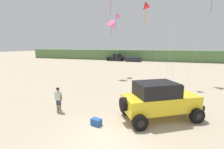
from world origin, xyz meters
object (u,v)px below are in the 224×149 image
person_watching (58,98)px  kite_orange_streamer (117,17)px  jeep (160,100)px  kite_black_sled (113,25)px  kite_purple_stunt (147,7)px  distant_sedan (133,60)px  cooler_box (96,122)px  distant_pickup (116,58)px

person_watching → kite_orange_streamer: kite_orange_streamer is taller
jeep → kite_black_sled: (-6.92, 11.63, 5.80)m
kite_purple_stunt → person_watching: bearing=-114.9°
distant_sedan → kite_purple_stunt: bearing=-69.1°
kite_orange_streamer → distant_sedan: bearing=95.1°
cooler_box → kite_orange_streamer: size_ratio=0.06×
distant_pickup → kite_orange_streamer: kite_orange_streamer is taller
person_watching → jeep: bearing=9.4°
distant_sedan → kite_purple_stunt: (6.84, -26.42, 7.72)m
distant_pickup → distant_sedan: size_ratio=1.12×
cooler_box → kite_purple_stunt: (1.19, 10.35, 8.13)m
distant_sedan → kite_orange_streamer: (1.89, -21.02, 7.76)m
kite_black_sled → distant_pickup: bearing=106.8°
kite_black_sled → kite_purple_stunt: bearing=-33.9°
kite_orange_streamer → kite_purple_stunt: 7.33m
person_watching → distant_pickup: bearing=102.0°
distant_sedan → kite_black_sled: (1.94, -23.13, 6.40)m
person_watching → kite_purple_stunt: kite_purple_stunt is taller
distant_pickup → kite_orange_streamer: (7.20, -21.88, 7.42)m
jeep → kite_purple_stunt: 11.15m
cooler_box → kite_orange_streamer: bearing=114.5°
person_watching → kite_black_sled: (-0.54, 12.68, 6.07)m
person_watching → distant_pickup: (-7.79, 36.68, 0.00)m
kite_orange_streamer → kite_black_sled: kite_orange_streamer is taller
cooler_box → distant_sedan: 37.21m
jeep → kite_black_sled: bearing=120.8°
kite_black_sled → jeep: bearing=-59.2°
cooler_box → kite_black_sled: (-3.71, 13.64, 6.81)m
distant_sedan → cooler_box: bearing=-74.9°
cooler_box → kite_black_sled: size_ratio=0.07×
person_watching → cooler_box: 3.39m
distant_pickup → kite_orange_streamer: bearing=-71.8°
distant_pickup → distant_sedan: (5.31, -0.87, -0.34)m
distant_pickup → kite_purple_stunt: size_ratio=0.53×
cooler_box → distant_sedan: bearing=109.8°
jeep → distant_sedan: jeep is taller
person_watching → distant_sedan: bearing=94.0°
distant_pickup → kite_black_sled: kite_black_sled is taller
person_watching → distant_pickup: size_ratio=0.35×
person_watching → cooler_box: (3.16, -0.96, -0.75)m
cooler_box → kite_purple_stunt: kite_purple_stunt is taller
person_watching → kite_orange_streamer: bearing=92.3°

